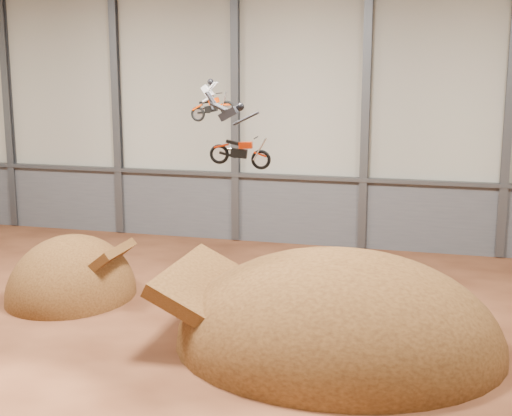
{
  "coord_description": "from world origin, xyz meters",
  "views": [
    {
      "loc": [
        7.19,
        -20.56,
        9.32
      ],
      "look_at": [
        0.64,
        4.0,
        4.1
      ],
      "focal_mm": 50.0,
      "sensor_mm": 36.0,
      "label": 1
    }
  ],
  "objects_px": {
    "landing_ramp": "(337,345)",
    "fmx_rider_a": "(214,97)",
    "fmx_rider_b": "(239,131)",
    "takeoff_ramp": "(72,296)"
  },
  "relations": [
    {
      "from": "landing_ramp",
      "to": "fmx_rider_a",
      "type": "height_order",
      "value": "fmx_rider_a"
    },
    {
      "from": "takeoff_ramp",
      "to": "fmx_rider_b",
      "type": "xyz_separation_m",
      "value": [
        7.72,
        -2.21,
        7.09
      ]
    },
    {
      "from": "takeoff_ramp",
      "to": "landing_ramp",
      "type": "distance_m",
      "value": 11.37
    },
    {
      "from": "landing_ramp",
      "to": "fmx_rider_a",
      "type": "bearing_deg",
      "value": 143.63
    },
    {
      "from": "landing_ramp",
      "to": "fmx_rider_b",
      "type": "bearing_deg",
      "value": 179.45
    },
    {
      "from": "takeoff_ramp",
      "to": "landing_ramp",
      "type": "bearing_deg",
      "value": -11.39
    },
    {
      "from": "takeoff_ramp",
      "to": "landing_ramp",
      "type": "height_order",
      "value": "landing_ramp"
    },
    {
      "from": "landing_ramp",
      "to": "fmx_rider_b",
      "type": "distance_m",
      "value": 7.87
    },
    {
      "from": "landing_ramp",
      "to": "fmx_rider_a",
      "type": "xyz_separation_m",
      "value": [
        -5.64,
        4.16,
        7.98
      ]
    },
    {
      "from": "fmx_rider_a",
      "to": "fmx_rider_b",
      "type": "bearing_deg",
      "value": -57.7
    }
  ]
}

